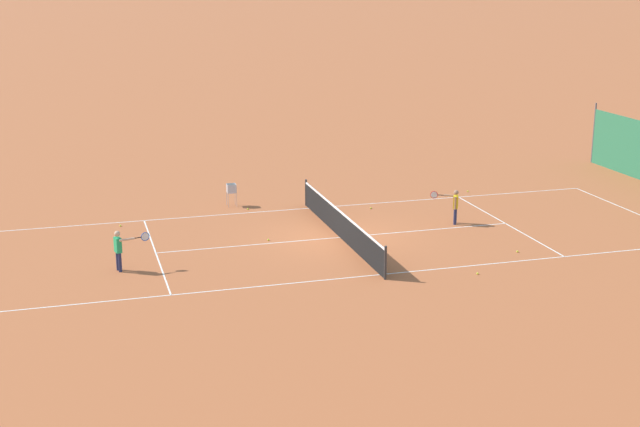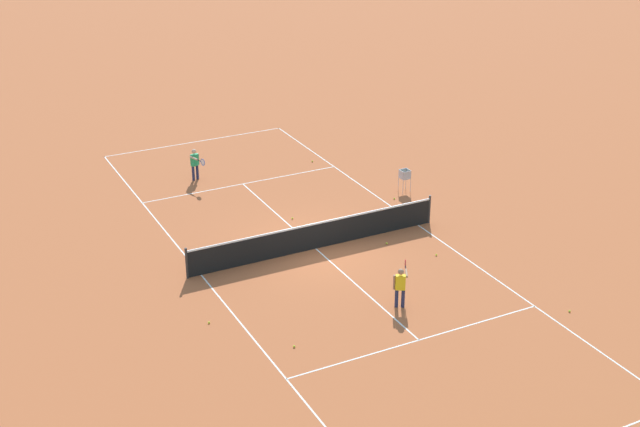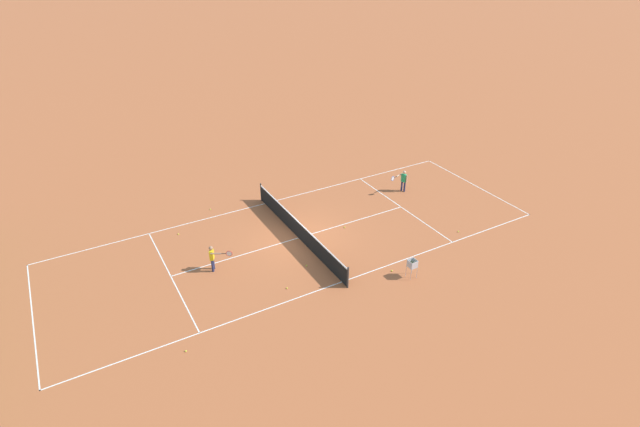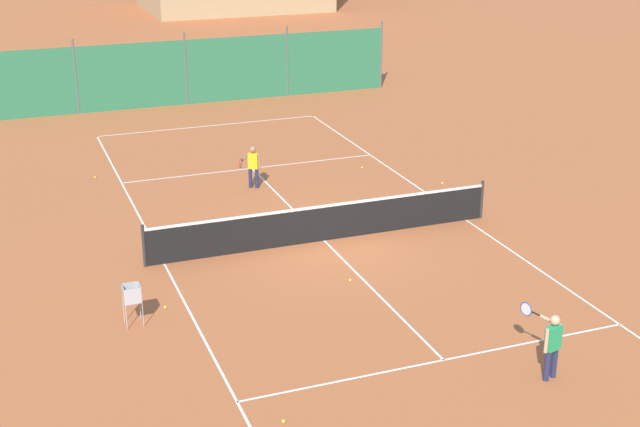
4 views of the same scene
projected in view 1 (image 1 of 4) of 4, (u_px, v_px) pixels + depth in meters
ground_plane at (340, 237)px, 31.16m from camera, size 600.00×600.00×0.00m
court_line_markings at (340, 237)px, 31.16m from camera, size 8.25×23.85×0.01m
tennis_net at (340, 224)px, 31.03m from camera, size 9.18×0.08×1.06m
player_near_service at (119, 248)px, 27.52m from camera, size 0.43×1.11×1.30m
player_far_baseline at (454, 204)px, 32.65m from camera, size 0.83×0.90×1.28m
tennis_ball_by_net_left at (268, 240)px, 30.78m from camera, size 0.07×0.07×0.07m
tennis_ball_near_corner at (248, 209)px, 34.74m from camera, size 0.07×0.07×0.07m
tennis_ball_alley_right at (120, 226)px, 32.47m from camera, size 0.07×0.07×0.07m
tennis_ball_by_net_right at (468, 191)px, 37.50m from camera, size 0.07×0.07×0.07m
tennis_ball_service_box at (517, 251)px, 29.50m from camera, size 0.07×0.07×0.07m
tennis_ball_alley_left at (342, 218)px, 33.51m from camera, size 0.07×0.07×0.07m
tennis_ball_far_corner at (371, 208)px, 34.86m from camera, size 0.07×0.07×0.07m
tennis_ball_mid_court at (478, 274)px, 27.37m from camera, size 0.07×0.07×0.07m
ball_hopper at (231, 190)px, 35.14m from camera, size 0.36×0.36×0.89m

